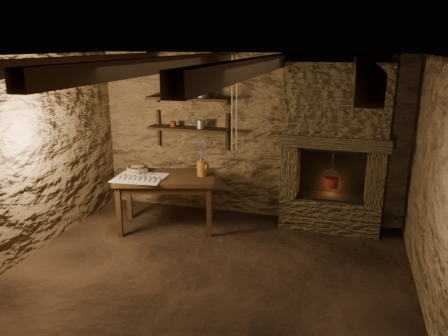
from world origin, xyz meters
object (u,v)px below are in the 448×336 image
(red_pot, at_px, (331,182))
(wooden_bowl, at_px, (138,169))
(iron_stockpot, at_px, (203,92))
(stoneware_jug, at_px, (202,161))
(work_table, at_px, (167,200))

(red_pot, bearing_deg, wooden_bowl, -169.99)
(iron_stockpot, bearing_deg, wooden_bowl, -143.66)
(stoneware_jug, bearing_deg, wooden_bowl, 175.20)
(stoneware_jug, distance_m, wooden_bowl, 0.97)
(stoneware_jug, bearing_deg, work_table, -171.67)
(iron_stockpot, height_order, red_pot, iron_stockpot)
(wooden_bowl, xyz_separation_m, iron_stockpot, (0.80, 0.59, 1.05))
(stoneware_jug, distance_m, iron_stockpot, 1.04)
(red_pot, bearing_deg, stoneware_jug, -166.60)
(stoneware_jug, height_order, iron_stockpot, iron_stockpot)
(iron_stockpot, bearing_deg, red_pot, -3.67)
(work_table, distance_m, iron_stockpot, 1.63)
(work_table, relative_size, wooden_bowl, 4.75)
(stoneware_jug, bearing_deg, red_pot, 4.87)
(stoneware_jug, xyz_separation_m, wooden_bowl, (-0.95, -0.06, -0.17))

